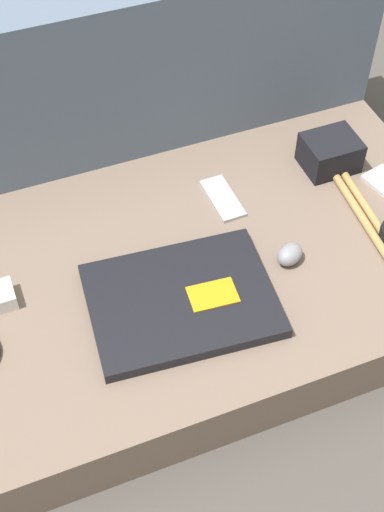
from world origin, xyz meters
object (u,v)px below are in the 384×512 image
Objects in this scene: laptop at (182,300)px; camera_pouch at (330,153)px; computer_mouse at (290,254)px; phone_silver at (223,198)px; charger_brick at (3,296)px.

laptop is 0.50m from camera_pouch.
camera_pouch is at bearing 21.85° from computer_mouse.
laptop is 0.29m from phone_silver.
laptop is 0.24m from computer_mouse.
laptop is 2.80× the size of phone_silver.
charger_brick is at bearing 162.43° from laptop.
camera_pouch reaches higher than charger_brick.
camera_pouch is 0.76m from charger_brick.
computer_mouse is 0.21m from phone_silver.
laptop is at bearing -22.74° from charger_brick.
computer_mouse is 0.56m from charger_brick.
laptop is at bearing -129.96° from phone_silver.
charger_brick is (-0.75, -0.11, -0.02)m from camera_pouch.
camera_pouch is (0.26, 0.01, 0.03)m from phone_silver.
camera_pouch is at bearing 8.36° from charger_brick.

